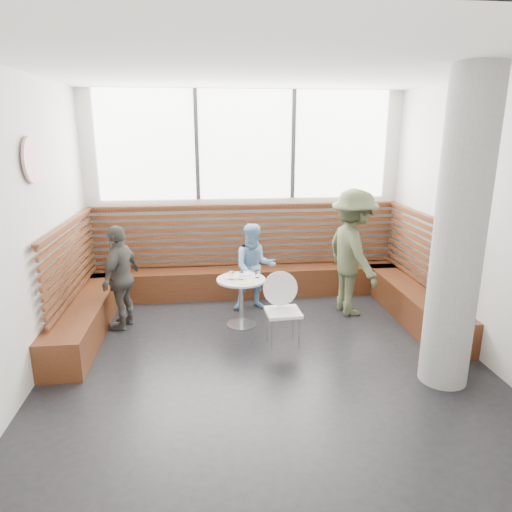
{
  "coord_description": "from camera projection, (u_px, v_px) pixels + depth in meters",
  "views": [
    {
      "loc": [
        -0.64,
        -4.76,
        2.62
      ],
      "look_at": [
        0.0,
        1.0,
        1.0
      ],
      "focal_mm": 32.0,
      "sensor_mm": 36.0,
      "label": 1
    }
  ],
  "objects": [
    {
      "name": "room",
      "position": [
        266.0,
        227.0,
        4.9
      ],
      "size": [
        5.0,
        5.0,
        3.2
      ],
      "color": "silver",
      "rests_on": "ground"
    },
    {
      "name": "booth",
      "position": [
        250.0,
        280.0,
        6.91
      ],
      "size": [
        5.0,
        2.5,
        1.44
      ],
      "color": "#4A2412",
      "rests_on": "ground"
    },
    {
      "name": "concrete_column",
      "position": [
        459.0,
        235.0,
        4.52
      ],
      "size": [
        0.5,
        0.5,
        3.2
      ],
      "primitive_type": "cylinder",
      "color": "gray",
      "rests_on": "ground"
    },
    {
      "name": "wall_art",
      "position": [
        32.0,
        160.0,
        4.83
      ],
      "size": [
        0.03,
        0.5,
        0.5
      ],
      "primitive_type": "cylinder",
      "rotation": [
        0.0,
        1.57,
        0.0
      ],
      "color": "white",
      "rests_on": "room"
    },
    {
      "name": "cafe_table",
      "position": [
        241.0,
        292.0,
        6.18
      ],
      "size": [
        0.66,
        0.66,
        0.68
      ],
      "color": "silver",
      "rests_on": "ground"
    },
    {
      "name": "cafe_chair",
      "position": [
        282.0,
        303.0,
        5.64
      ],
      "size": [
        0.44,
        0.43,
        0.91
      ],
      "rotation": [
        0.0,
        0.0,
        0.05
      ],
      "color": "white",
      "rests_on": "ground"
    },
    {
      "name": "adult_man",
      "position": [
        353.0,
        253.0,
        6.51
      ],
      "size": [
        0.86,
        1.27,
        1.82
      ],
      "primitive_type": "imported",
      "rotation": [
        0.0,
        0.0,
        1.74
      ],
      "color": "#495035",
      "rests_on": "ground"
    },
    {
      "name": "child_back",
      "position": [
        254.0,
        267.0,
        6.71
      ],
      "size": [
        0.65,
        0.52,
        1.3
      ],
      "primitive_type": "imported",
      "rotation": [
        0.0,
        0.0,
        0.04
      ],
      "color": "#79A6D2",
      "rests_on": "ground"
    },
    {
      "name": "child_left",
      "position": [
        121.0,
        277.0,
        6.08
      ],
      "size": [
        0.61,
        0.9,
        1.42
      ],
      "primitive_type": "imported",
      "rotation": [
        0.0,
        0.0,
        -1.92
      ],
      "color": "#4C4944",
      "rests_on": "ground"
    },
    {
      "name": "plate_near",
      "position": [
        232.0,
        277.0,
        6.16
      ],
      "size": [
        0.2,
        0.2,
        0.01
      ],
      "primitive_type": "cylinder",
      "color": "white",
      "rests_on": "cafe_table"
    },
    {
      "name": "plate_far",
      "position": [
        245.0,
        274.0,
        6.31
      ],
      "size": [
        0.19,
        0.19,
        0.01
      ],
      "primitive_type": "cylinder",
      "color": "white",
      "rests_on": "cafe_table"
    },
    {
      "name": "glass_left",
      "position": [
        231.0,
        275.0,
        6.08
      ],
      "size": [
        0.07,
        0.07,
        0.11
      ],
      "primitive_type": "cylinder",
      "color": "white",
      "rests_on": "cafe_table"
    },
    {
      "name": "glass_mid",
      "position": [
        241.0,
        276.0,
        6.08
      ],
      "size": [
        0.06,
        0.06,
        0.1
      ],
      "primitive_type": "cylinder",
      "color": "white",
      "rests_on": "cafe_table"
    },
    {
      "name": "glass_right",
      "position": [
        257.0,
        274.0,
        6.17
      ],
      "size": [
        0.06,
        0.06,
        0.1
      ],
      "primitive_type": "cylinder",
      "color": "white",
      "rests_on": "cafe_table"
    },
    {
      "name": "menu_card",
      "position": [
        246.0,
        282.0,
        5.97
      ],
      "size": [
        0.23,
        0.17,
        0.0
      ],
      "primitive_type": "cube",
      "rotation": [
        0.0,
        0.0,
        0.13
      ],
      "color": "#A5C64C",
      "rests_on": "cafe_table"
    }
  ]
}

